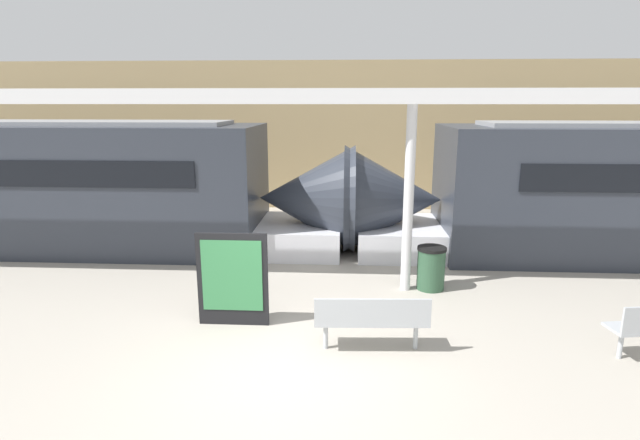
{
  "coord_description": "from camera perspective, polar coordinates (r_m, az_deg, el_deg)",
  "views": [
    {
      "loc": [
        0.93,
        -6.23,
        3.66
      ],
      "look_at": [
        0.39,
        3.26,
        1.4
      ],
      "focal_mm": 28.0,
      "sensor_mm": 36.0,
      "label": 1
    }
  ],
  "objects": [
    {
      "name": "train_right",
      "position": [
        15.15,
        -32.31,
        3.2
      ],
      "size": [
        17.77,
        2.93,
        3.2
      ],
      "color": "#2D333D",
      "rests_on": "ground_plane"
    },
    {
      "name": "trash_bin",
      "position": [
        10.2,
        12.57,
        -5.37
      ],
      "size": [
        0.57,
        0.57,
        0.87
      ],
      "color": "#2D5138",
      "rests_on": "ground_plane"
    },
    {
      "name": "station_wall",
      "position": [
        17.35,
        0.22,
        9.55
      ],
      "size": [
        56.0,
        0.2,
        5.0
      ],
      "primitive_type": "cube",
      "color": "tan",
      "rests_on": "ground_plane"
    },
    {
      "name": "poster_board",
      "position": [
        8.42,
        -9.97,
        -6.68
      ],
      "size": [
        1.18,
        0.07,
        1.59
      ],
      "color": "black",
      "rests_on": "ground_plane"
    },
    {
      "name": "support_column_near",
      "position": [
        9.73,
        10.08,
        2.2
      ],
      "size": [
        0.2,
        0.2,
        3.62
      ],
      "primitive_type": "cylinder",
      "color": "silver",
      "rests_on": "ground_plane"
    },
    {
      "name": "canopy_beam",
      "position": [
        9.55,
        10.57,
        13.74
      ],
      "size": [
        28.0,
        0.6,
        0.28
      ],
      "primitive_type": "cube",
      "color": "silver",
      "rests_on": "support_column_near"
    },
    {
      "name": "ground_plane",
      "position": [
        7.29,
        -4.71,
        -16.83
      ],
      "size": [
        60.0,
        60.0,
        0.0
      ],
      "primitive_type": "plane",
      "color": "#A8A093"
    },
    {
      "name": "bench_near",
      "position": [
        7.57,
        5.92,
        -11.07
      ],
      "size": [
        1.72,
        0.52,
        0.88
      ],
      "rotation": [
        0.0,
        0.0,
        0.05
      ],
      "color": "#ADB2B7",
      "rests_on": "ground_plane"
    }
  ]
}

